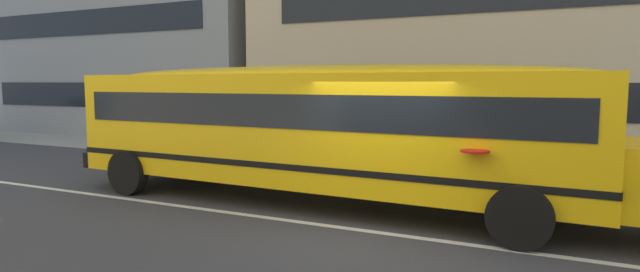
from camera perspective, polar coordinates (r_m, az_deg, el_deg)
ground_plane at (r=8.92m, az=5.92°, el=-10.36°), size 400.00×400.00×0.00m
sidewalk_far at (r=15.57m, az=14.98°, el=-3.49°), size 120.00×3.00×0.01m
lane_centreline at (r=8.92m, az=5.92°, el=-10.34°), size 110.00×0.16×0.01m
school_bus at (r=10.54m, az=0.79°, el=1.47°), size 12.71×3.24×2.83m
apartment_block_far_left at (r=29.52m, az=-16.18°, el=13.77°), size 15.05×10.26×13.30m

